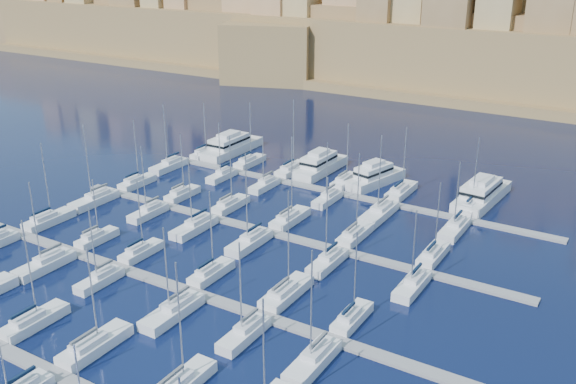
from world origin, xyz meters
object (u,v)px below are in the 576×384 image
Objects in this scene: sailboat_4 at (181,384)px; motor_yacht_d at (482,193)px; motor_yacht_a at (230,146)px; motor_yacht_c at (375,176)px; motor_yacht_b at (320,165)px; sailboat_2 at (34,321)px.

motor_yacht_d is (12.40, 70.66, 0.97)m from sailboat_4.
motor_yacht_a is 36.67m from motor_yacht_c.
motor_yacht_b is at bearing -2.63° from motor_yacht_a.
motor_yacht_a is (-45.02, 70.66, 0.97)m from sailboat_4.
sailboat_4 is 71.75m from motor_yacht_d.
sailboat_2 reaches higher than motor_yacht_a.
motor_yacht_d is (20.78, 1.69, 0.00)m from motor_yacht_c.
sailboat_4 is at bearing -57.50° from motor_yacht_a.
motor_yacht_a is (-21.30, 70.72, 0.98)m from sailboat_2.
sailboat_4 is (23.72, 0.06, 0.01)m from sailboat_2.
motor_yacht_a is 1.20× the size of motor_yacht_c.
sailboat_2 is at bearing -102.53° from motor_yacht_c.
sailboat_2 is 0.95× the size of sailboat_4.
sailboat_2 is at bearing -179.85° from sailboat_4.
sailboat_2 is 23.72m from sailboat_4.
sailboat_4 is 0.84× the size of motor_yacht_d.
motor_yacht_b is (2.61, 69.63, 0.98)m from sailboat_2.
sailboat_2 is at bearing -92.15° from motor_yacht_b.
motor_yacht_c is at bearing -2.64° from motor_yacht_a.
motor_yacht_a is at bearing 180.00° from motor_yacht_d.
sailboat_4 is at bearing 0.15° from sailboat_2.
motor_yacht_a is at bearing 177.37° from motor_yacht_b.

